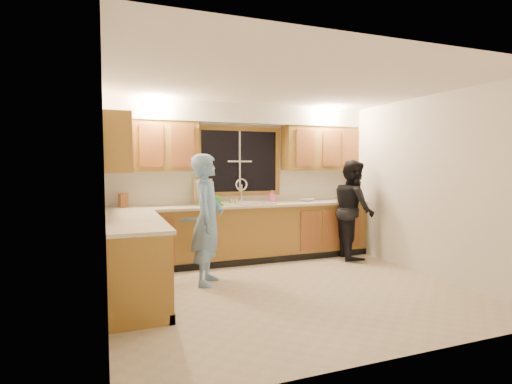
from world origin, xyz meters
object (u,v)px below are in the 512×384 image
man (207,219)px  sink (245,207)px  dishwasher (193,239)px  woman (353,209)px  bowl (307,200)px  knife_block (123,200)px  soap_bottle (272,196)px  stove (138,272)px  dish_crate (209,201)px

man → sink: bearing=-17.1°
dishwasher → man: bearing=-91.1°
woman → bowl: (-0.62, 0.47, 0.13)m
sink → man: man is taller
sink → man: size_ratio=0.51×
man → knife_block: bearing=65.1°
knife_block → soap_bottle: bearing=-26.7°
stove → dish_crate: bearing=55.9°
sink → dishwasher: size_ratio=1.05×
woman → soap_bottle: woman is taller
dishwasher → stove: stove is taller
man → bowl: 2.22m
bowl → stove: bearing=-147.7°
soap_bottle → knife_block: bearing=179.7°
sink → knife_block: bearing=175.6°
dishwasher → woman: woman is taller
dishwasher → man: 1.07m
man → knife_block: (-0.98, 1.13, 0.18)m
woman → man: bearing=119.1°
knife_block → dish_crate: 1.26m
man → woman: size_ratio=1.04×
dish_crate → bowl: 1.72m
stove → dish_crate: size_ratio=2.95×
sink → dishwasher: (-0.85, -0.01, -0.45)m
man → soap_bottle: 1.79m
dishwasher → dish_crate: bearing=-13.0°
man → woman: man is taller
sink → knife_block: (-1.85, 0.14, 0.16)m
woman → soap_bottle: size_ratio=8.18×
stove → bowl: bearing=32.3°
dishwasher → knife_block: 1.18m
dishwasher → bowl: bearing=0.8°
sink → bowl: 1.11m
dishwasher → knife_block: bearing=171.1°
dishwasher → dish_crate: 0.63m
sink → stove: size_ratio=0.96×
stove → bowl: (2.91, 1.84, 0.50)m
soap_bottle → dishwasher: bearing=-173.9°
stove → soap_bottle: bearing=40.1°
man → dish_crate: man is taller
woman → dish_crate: 2.38m
soap_bottle → bowl: soap_bottle is taller
stove → bowl: bowl is taller
sink → woman: (1.73, -0.46, -0.05)m
sink → woman: 1.79m
knife_block → dishwasher: bearing=-35.3°
sink → stove: 2.60m
sink → dish_crate: (-0.61, -0.07, 0.13)m
dishwasher → soap_bottle: soap_bottle is taller
sink → woman: bearing=-14.8°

